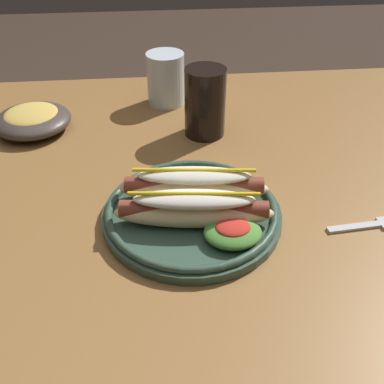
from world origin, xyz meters
name	(u,v)px	position (x,y,z in m)	size (l,w,h in m)	color
dining_table	(189,236)	(0.00, 0.00, 0.65)	(1.23, 1.03, 0.74)	olive
hot_dog_plate	(195,207)	(0.01, -0.06, 0.77)	(0.28, 0.28, 0.08)	#334C3D
fork	(371,225)	(0.27, -0.11, 0.74)	(0.12, 0.03, 0.00)	silver
soda_cup	(205,102)	(0.05, 0.21, 0.81)	(0.08, 0.08, 0.14)	black
water_cup	(166,79)	(-0.02, 0.36, 0.80)	(0.08, 0.08, 0.12)	silver
side_bowl	(32,119)	(-0.30, 0.26, 0.76)	(0.16, 0.16, 0.05)	#423833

